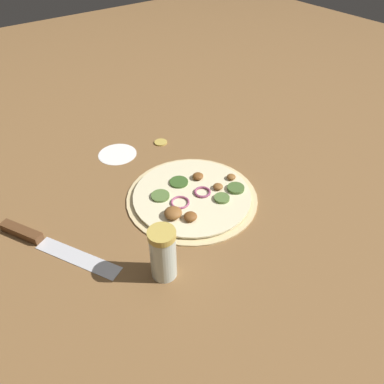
# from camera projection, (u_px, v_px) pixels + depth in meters

# --- Properties ---
(ground_plane) EXTENTS (3.00, 3.00, 0.00)m
(ground_plane) POSITION_uv_depth(u_px,v_px,m) (192.00, 198.00, 0.82)
(ground_plane) COLOR brown
(pizza) EXTENTS (0.29, 0.29, 0.03)m
(pizza) POSITION_uv_depth(u_px,v_px,m) (192.00, 196.00, 0.81)
(pizza) COLOR beige
(pizza) RESTS_ON ground_plane
(knife) EXTENTS (0.15, 0.25, 0.02)m
(knife) POSITION_uv_depth(u_px,v_px,m) (38.00, 239.00, 0.72)
(knife) COLOR silver
(knife) RESTS_ON ground_plane
(spice_jar) EXTENTS (0.05, 0.05, 0.11)m
(spice_jar) POSITION_uv_depth(u_px,v_px,m) (163.00, 253.00, 0.63)
(spice_jar) COLOR silver
(spice_jar) RESTS_ON ground_plane
(loose_cap) EXTENTS (0.03, 0.03, 0.01)m
(loose_cap) POSITION_uv_depth(u_px,v_px,m) (161.00, 142.00, 0.98)
(loose_cap) COLOR gold
(loose_cap) RESTS_ON ground_plane
(flour_patch) EXTENTS (0.10, 0.10, 0.00)m
(flour_patch) POSITION_uv_depth(u_px,v_px,m) (117.00, 154.00, 0.95)
(flour_patch) COLOR white
(flour_patch) RESTS_ON ground_plane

